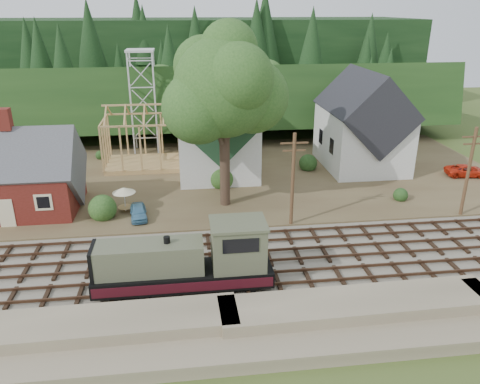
{
  "coord_description": "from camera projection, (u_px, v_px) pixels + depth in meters",
  "views": [
    {
      "loc": [
        -1.56,
        -28.99,
        17.08
      ],
      "look_at": [
        2.85,
        6.0,
        3.0
      ],
      "focal_mm": 35.0,
      "sensor_mm": 36.0,
      "label": 1
    }
  ],
  "objects": [
    {
      "name": "depot",
      "position": [
        16.0,
        179.0,
        40.32
      ],
      "size": [
        10.8,
        7.41,
        9.0
      ],
      "color": "#551A13",
      "rests_on": "village_flat"
    },
    {
      "name": "farmhouse",
      "position": [
        363.0,
        126.0,
        51.02
      ],
      "size": [
        8.4,
        10.8,
        10.6
      ],
      "color": "silver",
      "rests_on": "village_flat"
    },
    {
      "name": "lattice_tower",
      "position": [
        141.0,
        71.0,
        54.62
      ],
      "size": [
        3.2,
        3.2,
        12.12
      ],
      "color": "silver",
      "rests_on": "village_flat"
    },
    {
      "name": "patio_set",
      "position": [
        124.0,
        191.0,
        40.37
      ],
      "size": [
        1.98,
        1.98,
        2.21
      ],
      "color": "silver",
      "rests_on": "village_flat"
    },
    {
      "name": "car_blue",
      "position": [
        138.0,
        212.0,
        39.51
      ],
      "size": [
        1.74,
        3.47,
        1.14
      ],
      "primitive_type": "imported",
      "rotation": [
        0.0,
        0.0,
        0.12
      ],
      "color": "#528CAF",
      "rests_on": "village_flat"
    },
    {
      "name": "ridge",
      "position": [
        190.0,
        105.0,
        86.67
      ],
      "size": [
        80.0,
        20.0,
        12.0
      ],
      "primitive_type": "cube",
      "color": "black",
      "rests_on": "ground"
    },
    {
      "name": "village_flat",
      "position": [
        199.0,
        177.0,
        49.76
      ],
      "size": [
        64.0,
        26.0,
        0.3
      ],
      "primitive_type": "cube",
      "color": "brown",
      "rests_on": "ground"
    },
    {
      "name": "telegraph_pole_far",
      "position": [
        469.0,
        171.0,
        39.0
      ],
      "size": [
        2.2,
        0.28,
        8.0
      ],
      "color": "#4C331E",
      "rests_on": "ground"
    },
    {
      "name": "car_green",
      "position": [
        1.0,
        202.0,
        41.41
      ],
      "size": [
        3.95,
        1.95,
        1.24
      ],
      "primitive_type": "imported",
      "rotation": [
        0.0,
        0.0,
        1.75
      ],
      "color": "#7AAA76",
      "rests_on": "village_flat"
    },
    {
      "name": "hillside",
      "position": [
        192.0,
        125.0,
        71.93
      ],
      "size": [
        70.0,
        28.96,
        12.74
      ],
      "primitive_type": "cube",
      "rotation": [
        -0.17,
        0.0,
        0.0
      ],
      "color": "#1E3F19",
      "rests_on": "ground"
    },
    {
      "name": "embankment",
      "position": [
        221.0,
        344.0,
        25.4
      ],
      "size": [
        64.0,
        5.0,
        1.6
      ],
      "primitive_type": "cube",
      "color": "#7F7259",
      "rests_on": "ground"
    },
    {
      "name": "railroad_bed",
      "position": [
        211.0,
        263.0,
        33.2
      ],
      "size": [
        64.0,
        11.0,
        0.16
      ],
      "primitive_type": "cube",
      "color": "#726B5B",
      "rests_on": "ground"
    },
    {
      "name": "locomotive",
      "position": [
        190.0,
        262.0,
        29.55
      ],
      "size": [
        11.09,
        2.77,
        4.46
      ],
      "color": "black",
      "rests_on": "railroad_bed"
    },
    {
      "name": "big_tree",
      "position": [
        226.0,
        94.0,
        38.99
      ],
      "size": [
        10.9,
        8.4,
        14.7
      ],
      "color": "#38281E",
      "rests_on": "village_flat"
    },
    {
      "name": "ground",
      "position": [
        211.0,
        264.0,
        33.23
      ],
      "size": [
        140.0,
        140.0,
        0.0
      ],
      "primitive_type": "plane",
      "color": "#384C1E",
      "rests_on": "ground"
    },
    {
      "name": "church",
      "position": [
        216.0,
        126.0,
        49.68
      ],
      "size": [
        8.4,
        15.17,
        13.0
      ],
      "color": "silver",
      "rests_on": "village_flat"
    },
    {
      "name": "timber_frame",
      "position": [
        142.0,
        140.0,
        51.6
      ],
      "size": [
        8.2,
        6.2,
        6.99
      ],
      "color": "tan",
      "rests_on": "village_flat"
    },
    {
      "name": "car_red",
      "position": [
        466.0,
        171.0,
        49.31
      ],
      "size": [
        4.53,
        2.56,
        1.19
      ],
      "primitive_type": "imported",
      "rotation": [
        0.0,
        0.0,
        1.43
      ],
      "color": "red",
      "rests_on": "village_flat"
    },
    {
      "name": "telegraph_pole_near",
      "position": [
        293.0,
        179.0,
        37.26
      ],
      "size": [
        2.2,
        0.28,
        8.0
      ],
      "color": "#4C331E",
      "rests_on": "ground"
    }
  ]
}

